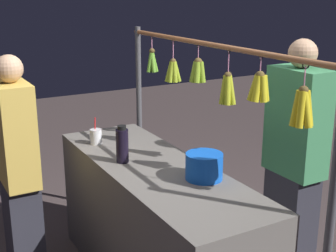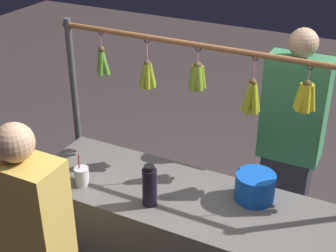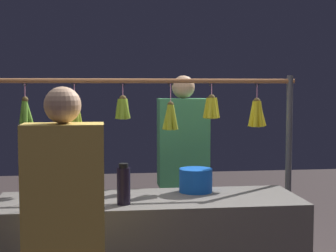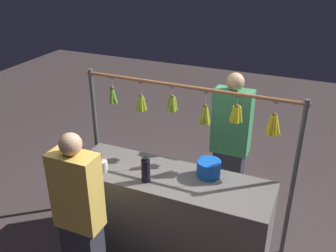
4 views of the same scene
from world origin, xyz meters
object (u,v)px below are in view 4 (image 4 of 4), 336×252
at_px(water_bottle, 146,170).
at_px(blue_bucket, 209,168).
at_px(drink_cup, 103,166).
at_px(customer_person, 80,221).
at_px(vendor_person, 230,148).

bearing_deg(water_bottle, blue_bucket, -148.28).
height_order(drink_cup, customer_person, customer_person).
relative_size(water_bottle, drink_cup, 1.27).
distance_m(drink_cup, customer_person, 0.61).
height_order(water_bottle, vendor_person, vendor_person).
relative_size(drink_cup, vendor_person, 0.12).
height_order(drink_cup, vendor_person, vendor_person).
bearing_deg(blue_bucket, water_bottle, 31.72).
distance_m(water_bottle, drink_cup, 0.43).
bearing_deg(vendor_person, water_bottle, 62.71).
distance_m(blue_bucket, vendor_person, 0.69).
bearing_deg(drink_cup, customer_person, 103.01).
relative_size(water_bottle, customer_person, 0.15).
bearing_deg(customer_person, water_bottle, -116.90).
xyz_separation_m(water_bottle, drink_cup, (0.43, 0.01, -0.06)).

